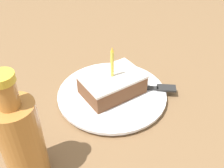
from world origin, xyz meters
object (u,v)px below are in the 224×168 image
Objects in this scene: bottle at (21,139)px; cake_slice at (112,84)px; fork at (141,87)px; plate at (112,94)px.

cake_slice is at bearing -69.85° from bottle.
fork is at bearing -78.50° from bottle.
plate is at bearing 69.83° from fork.
bottle is at bearing 110.28° from plate.
plate is at bearing 4.26° from cake_slice.
fork is 0.76× the size of bottle.
plate is 0.03m from cake_slice.
cake_slice is 0.85× the size of fork.
fork is at bearing -110.17° from plate.
plate is 1.21× the size of bottle.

